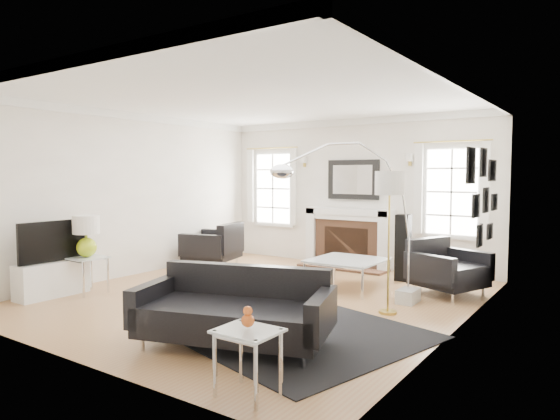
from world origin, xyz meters
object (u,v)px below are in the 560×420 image
Objects in this scene: coffee_table at (347,261)px; gourd_lamp at (86,233)px; fireplace at (349,238)px; sofa at (236,312)px; armchair_left at (215,246)px; arc_floor_lamp at (347,214)px; armchair_right at (445,269)px.

coffee_table is 3.90m from gourd_lamp.
coffee_table is at bearing -63.79° from fireplace.
gourd_lamp reaches higher than sofa.
coffee_table is (0.82, -1.67, -0.12)m from fireplace.
armchair_left is (-3.17, 3.22, 0.03)m from sofa.
armchair_left is at bearing 88.59° from gourd_lamp.
fireplace is at bearing 32.62° from armchair_left.
armchair_left reaches higher than sofa.
sofa is at bearing -95.27° from arc_floor_lamp.
fireplace is 1.87m from coffee_table.
armchair_left is 3.64m from arc_floor_lamp.
arc_floor_lamp reaches higher than coffee_table.
arc_floor_lamp is (3.36, -1.14, 0.84)m from armchair_left.
armchair_right is 5.27m from gourd_lamp.
sofa is 3.32m from gourd_lamp.
coffee_table is at bearing 115.77° from arc_floor_lamp.
arc_floor_lamp is at bearing -64.23° from coffee_table.
coffee_table is 1.22m from arc_floor_lamp.
arc_floor_lamp reaches higher than sofa.
armchair_right is (1.11, 3.44, 0.02)m from sofa.
gourd_lamp reaches higher than armchair_right.
arc_floor_lamp reaches higher than armchair_left.
sofa is at bearing -107.79° from armchair_right.
gourd_lamp is (-0.07, -2.72, 0.51)m from armchair_left.
coffee_table is at bearing 94.13° from sofa.
sofa is 0.95× the size of arc_floor_lamp.
arc_floor_lamp reaches higher than gourd_lamp.
sofa is at bearing -77.29° from fireplace.
fireplace is at bearing 102.71° from sofa.
arc_floor_lamp is (3.42, 1.58, 0.33)m from gourd_lamp.
fireplace is 2.87m from arc_floor_lamp.
armchair_left is at bearing -147.38° from fireplace.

